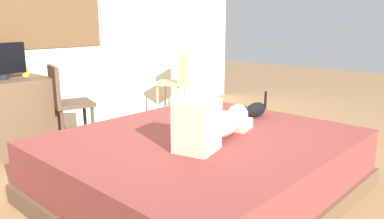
{
  "coord_description": "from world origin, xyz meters",
  "views": [
    {
      "loc": [
        -2.08,
        -1.67,
        1.29
      ],
      "look_at": [
        0.02,
        0.29,
        0.61
      ],
      "focal_mm": 35.14,
      "sensor_mm": 36.0,
      "label": 1
    }
  ],
  "objects_px": {
    "tv_monitor": "(1,61)",
    "chair_by_desk": "(66,100)",
    "bed": "(202,165)",
    "chair_spare": "(176,80)",
    "person_lying": "(215,124)",
    "cup": "(25,72)",
    "desk": "(3,117)",
    "cat": "(255,110)"
  },
  "relations": [
    {
      "from": "tv_monitor",
      "to": "chair_by_desk",
      "type": "xyz_separation_m",
      "value": [
        0.47,
        -0.29,
        -0.41
      ]
    },
    {
      "from": "bed",
      "to": "chair_spare",
      "type": "bearing_deg",
      "value": 49.84
    },
    {
      "from": "person_lying",
      "to": "chair_by_desk",
      "type": "xyz_separation_m",
      "value": [
        -0.14,
        1.86,
        -0.07
      ]
    },
    {
      "from": "tv_monitor",
      "to": "cup",
      "type": "bearing_deg",
      "value": 13.13
    },
    {
      "from": "person_lying",
      "to": "desk",
      "type": "distance_m",
      "value": 2.25
    },
    {
      "from": "person_lying",
      "to": "chair_spare",
      "type": "height_order",
      "value": "chair_spare"
    },
    {
      "from": "cat",
      "to": "chair_spare",
      "type": "xyz_separation_m",
      "value": [
        0.87,
        1.85,
        -0.02
      ]
    },
    {
      "from": "bed",
      "to": "cup",
      "type": "relative_size",
      "value": 22.41
    },
    {
      "from": "tv_monitor",
      "to": "bed",
      "type": "bearing_deg",
      "value": -73.1
    },
    {
      "from": "person_lying",
      "to": "bed",
      "type": "bearing_deg",
      "value": 90.95
    },
    {
      "from": "cat",
      "to": "chair_by_desk",
      "type": "relative_size",
      "value": 0.42
    },
    {
      "from": "cat",
      "to": "cup",
      "type": "relative_size",
      "value": 3.7
    },
    {
      "from": "person_lying",
      "to": "chair_by_desk",
      "type": "relative_size",
      "value": 1.09
    },
    {
      "from": "bed",
      "to": "chair_spare",
      "type": "relative_size",
      "value": 2.52
    },
    {
      "from": "desk",
      "to": "chair_spare",
      "type": "distance_m",
      "value": 2.25
    },
    {
      "from": "cup",
      "to": "desk",
      "type": "bearing_deg",
      "value": -168.88
    },
    {
      "from": "chair_by_desk",
      "to": "bed",
      "type": "bearing_deg",
      "value": -85.36
    },
    {
      "from": "bed",
      "to": "desk",
      "type": "bearing_deg",
      "value": 108.06
    },
    {
      "from": "person_lying",
      "to": "cup",
      "type": "relative_size",
      "value": 9.7
    },
    {
      "from": "cat",
      "to": "chair_by_desk",
      "type": "distance_m",
      "value": 1.92
    },
    {
      "from": "cat",
      "to": "chair_spare",
      "type": "bearing_deg",
      "value": 64.96
    },
    {
      "from": "cup",
      "to": "chair_spare",
      "type": "distance_m",
      "value": 1.99
    },
    {
      "from": "bed",
      "to": "chair_spare",
      "type": "height_order",
      "value": "chair_spare"
    },
    {
      "from": "bed",
      "to": "person_lying",
      "type": "relative_size",
      "value": 2.31
    },
    {
      "from": "bed",
      "to": "desk",
      "type": "xyz_separation_m",
      "value": [
        -0.66,
        2.03,
        0.14
      ]
    },
    {
      "from": "cat",
      "to": "chair_spare",
      "type": "distance_m",
      "value": 2.05
    },
    {
      "from": "person_lying",
      "to": "chair_spare",
      "type": "relative_size",
      "value": 1.09
    },
    {
      "from": "tv_monitor",
      "to": "chair_by_desk",
      "type": "relative_size",
      "value": 0.56
    },
    {
      "from": "cat",
      "to": "cup",
      "type": "distance_m",
      "value": 2.34
    },
    {
      "from": "desk",
      "to": "cup",
      "type": "height_order",
      "value": "cup"
    },
    {
      "from": "cat",
      "to": "bed",
      "type": "bearing_deg",
      "value": -178.05
    },
    {
      "from": "tv_monitor",
      "to": "cat",
      "type": "bearing_deg",
      "value": -56.31
    },
    {
      "from": "chair_by_desk",
      "to": "chair_spare",
      "type": "height_order",
      "value": "same"
    },
    {
      "from": "tv_monitor",
      "to": "chair_spare",
      "type": "distance_m",
      "value": 2.24
    },
    {
      "from": "bed",
      "to": "cup",
      "type": "xyz_separation_m",
      "value": [
        -0.37,
        2.08,
        0.56
      ]
    },
    {
      "from": "cat",
      "to": "tv_monitor",
      "type": "relative_size",
      "value": 0.75
    },
    {
      "from": "desk",
      "to": "tv_monitor",
      "type": "height_order",
      "value": "tv_monitor"
    },
    {
      "from": "person_lying",
      "to": "desk",
      "type": "xyz_separation_m",
      "value": [
        -0.66,
        2.14,
        -0.21
      ]
    },
    {
      "from": "cat",
      "to": "desk",
      "type": "distance_m",
      "value": 2.44
    },
    {
      "from": "cat",
      "to": "tv_monitor",
      "type": "xyz_separation_m",
      "value": [
        -1.33,
        2.0,
        0.39
      ]
    },
    {
      "from": "chair_spare",
      "to": "person_lying",
      "type": "bearing_deg",
      "value": -128.42
    },
    {
      "from": "cat",
      "to": "desk",
      "type": "xyz_separation_m",
      "value": [
        -1.38,
        2.0,
        -0.16
      ]
    }
  ]
}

